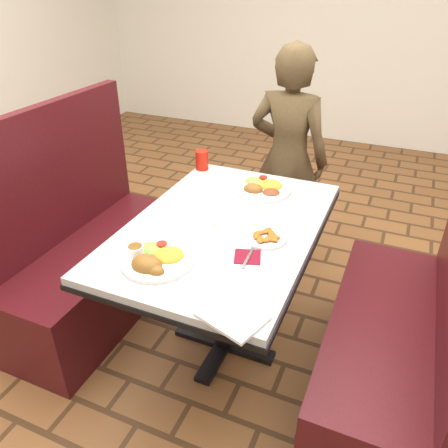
% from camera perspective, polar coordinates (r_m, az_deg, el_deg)
% --- Properties ---
extents(dining_table, '(0.81, 1.21, 0.75)m').
position_cam_1_polar(dining_table, '(2.00, -0.00, -2.38)').
color(dining_table, '#BABDBF').
rests_on(dining_table, ground).
extents(booth_bench_left, '(0.47, 1.20, 1.17)m').
position_cam_1_polar(booth_bench_left, '(2.55, -16.77, -4.57)').
color(booth_bench_left, '#4B1115').
rests_on(booth_bench_left, ground).
extents(booth_bench_right, '(0.47, 1.20, 1.17)m').
position_cam_1_polar(booth_bench_right, '(2.09, 21.22, -14.46)').
color(booth_bench_right, '#4B1115').
rests_on(booth_bench_right, ground).
extents(diner_person, '(0.53, 0.37, 1.40)m').
position_cam_1_polar(diner_person, '(2.81, 8.32, 8.39)').
color(diner_person, brown).
rests_on(diner_person, ground).
extents(near_dinner_plate, '(0.28, 0.28, 0.09)m').
position_cam_1_polar(near_dinner_plate, '(1.70, -8.98, -4.16)').
color(near_dinner_plate, white).
rests_on(near_dinner_plate, dining_table).
extents(far_dinner_plate, '(0.29, 0.29, 0.08)m').
position_cam_1_polar(far_dinner_plate, '(2.25, 5.11, 5.06)').
color(far_dinner_plate, white).
rests_on(far_dinner_plate, dining_table).
extents(plantain_plate, '(0.18, 0.18, 0.03)m').
position_cam_1_polar(plantain_plate, '(1.84, 5.45, -1.72)').
color(plantain_plate, white).
rests_on(plantain_plate, dining_table).
extents(maroon_napkin, '(0.13, 0.13, 0.00)m').
position_cam_1_polar(maroon_napkin, '(1.73, 3.09, -4.29)').
color(maroon_napkin, maroon).
rests_on(maroon_napkin, dining_table).
extents(spoon_utensil, '(0.02, 0.14, 0.00)m').
position_cam_1_polar(spoon_utensil, '(1.72, 3.18, -4.37)').
color(spoon_utensil, silver).
rests_on(spoon_utensil, dining_table).
extents(red_tumbler, '(0.07, 0.07, 0.11)m').
position_cam_1_polar(red_tumbler, '(2.49, -2.90, 8.35)').
color(red_tumbler, red).
rests_on(red_tumbler, dining_table).
extents(paper_napkin, '(0.24, 0.21, 0.01)m').
position_cam_1_polar(paper_napkin, '(1.45, 1.05, -11.95)').
color(paper_napkin, silver).
rests_on(paper_napkin, dining_table).
extents(knife_utensil, '(0.02, 0.17, 0.00)m').
position_cam_1_polar(knife_utensil, '(1.70, -8.14, -4.89)').
color(knife_utensil, silver).
rests_on(knife_utensil, dining_table).
extents(fork_utensil, '(0.04, 0.14, 0.00)m').
position_cam_1_polar(fork_utensil, '(1.70, -9.39, -5.15)').
color(fork_utensil, silver).
rests_on(fork_utensil, dining_table).
extents(lettuce_shreds, '(0.28, 0.32, 0.00)m').
position_cam_1_polar(lettuce_shreds, '(1.98, 1.75, 0.60)').
color(lettuce_shreds, '#83AC44').
rests_on(lettuce_shreds, dining_table).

